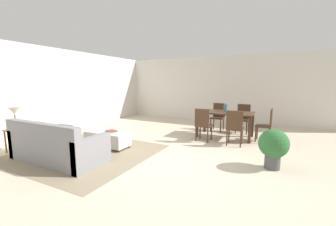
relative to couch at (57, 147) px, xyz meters
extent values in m
plane|color=beige|center=(2.19, 1.12, -0.29)|extent=(10.80, 10.80, 0.00)
cube|color=silver|center=(2.19, 6.12, 1.06)|extent=(9.00, 0.12, 2.70)
cube|color=silver|center=(-2.31, 1.62, 1.06)|extent=(0.12, 11.00, 2.70)
cube|color=gray|center=(0.14, 0.62, -0.29)|extent=(3.00, 2.80, 0.01)
cube|color=gray|center=(0.00, 0.05, -0.08)|extent=(2.09, 0.87, 0.42)
cube|color=gray|center=(0.00, -0.30, 0.35)|extent=(2.09, 0.16, 0.44)
cube|color=gray|center=(-0.97, 0.05, 0.02)|extent=(0.14, 0.87, 0.62)
cube|color=gray|center=(0.97, 0.05, 0.02)|extent=(0.14, 0.87, 0.62)
cube|color=silver|center=(-0.41, -0.03, 0.33)|extent=(0.40, 0.12, 0.40)
cube|color=silver|center=(0.41, -0.02, 0.33)|extent=(0.40, 0.14, 0.41)
cube|color=silver|center=(0.28, 1.20, -0.07)|extent=(1.13, 0.50, 0.34)
cylinder|color=#422B1C|center=(-0.23, 1.40, -0.26)|extent=(0.05, 0.05, 0.06)
cylinder|color=#422B1C|center=(0.80, 1.40, -0.26)|extent=(0.05, 0.05, 0.06)
cylinder|color=#422B1C|center=(-0.23, 1.00, -0.26)|extent=(0.05, 0.05, 0.06)
cylinder|color=#422B1C|center=(0.80, 1.00, -0.26)|extent=(0.05, 0.05, 0.06)
cube|color=brown|center=(-1.34, -0.04, 0.24)|extent=(0.40, 0.40, 0.03)
cylinder|color=brown|center=(-1.51, 0.13, -0.03)|extent=(0.04, 0.04, 0.52)
cylinder|color=brown|center=(-1.17, 0.13, -0.03)|extent=(0.04, 0.04, 0.52)
cylinder|color=brown|center=(-1.51, -0.21, -0.03)|extent=(0.04, 0.04, 0.52)
cylinder|color=brown|center=(-1.17, -0.21, -0.03)|extent=(0.04, 0.04, 0.52)
cylinder|color=brown|center=(-1.34, -0.04, 0.27)|extent=(0.16, 0.16, 0.02)
cylinder|color=brown|center=(-1.34, -0.04, 0.44)|extent=(0.02, 0.02, 0.32)
cone|color=beige|center=(-1.34, -0.04, 0.69)|extent=(0.26, 0.26, 0.18)
cube|color=#422B1C|center=(2.71, 3.56, 0.45)|extent=(1.60, 0.88, 0.04)
cube|color=#422B1C|center=(1.97, 3.95, 0.07)|extent=(0.07, 0.07, 0.72)
cube|color=#422B1C|center=(3.45, 3.95, 0.07)|extent=(0.07, 0.07, 0.72)
cube|color=#422B1C|center=(1.97, 3.18, 0.07)|extent=(0.07, 0.07, 0.72)
cube|color=#422B1C|center=(3.45, 3.18, 0.07)|extent=(0.07, 0.07, 0.72)
cube|color=#422B1C|center=(2.28, 2.88, 0.14)|extent=(0.41, 0.41, 0.04)
cube|color=#422B1C|center=(2.27, 2.70, 0.39)|extent=(0.40, 0.05, 0.47)
cylinder|color=#422B1C|center=(2.11, 3.05, -0.09)|extent=(0.04, 0.04, 0.41)
cylinder|color=#422B1C|center=(2.45, 3.04, -0.09)|extent=(0.04, 0.04, 0.41)
cylinder|color=#422B1C|center=(2.10, 2.71, -0.09)|extent=(0.04, 0.04, 0.41)
cylinder|color=#422B1C|center=(2.44, 2.70, -0.09)|extent=(0.04, 0.04, 0.41)
cube|color=#422B1C|center=(3.12, 2.86, 0.14)|extent=(0.42, 0.42, 0.04)
cube|color=#422B1C|center=(3.12, 2.68, 0.39)|extent=(0.40, 0.06, 0.47)
cylinder|color=#422B1C|center=(2.94, 3.02, -0.09)|extent=(0.04, 0.04, 0.41)
cylinder|color=#422B1C|center=(3.28, 3.04, -0.09)|extent=(0.04, 0.04, 0.41)
cylinder|color=#422B1C|center=(2.95, 2.68, -0.09)|extent=(0.04, 0.04, 0.41)
cylinder|color=#422B1C|center=(3.29, 2.70, -0.09)|extent=(0.04, 0.04, 0.41)
cube|color=#422B1C|center=(2.29, 4.32, 0.14)|extent=(0.42, 0.42, 0.04)
cube|color=#422B1C|center=(2.30, 4.50, 0.39)|extent=(0.40, 0.06, 0.47)
cylinder|color=#422B1C|center=(2.45, 4.14, -0.09)|extent=(0.04, 0.04, 0.41)
cylinder|color=#422B1C|center=(2.11, 4.16, -0.09)|extent=(0.04, 0.04, 0.41)
cylinder|color=#422B1C|center=(2.47, 4.48, -0.09)|extent=(0.04, 0.04, 0.41)
cylinder|color=#422B1C|center=(2.13, 4.50, -0.09)|extent=(0.04, 0.04, 0.41)
cube|color=#422B1C|center=(3.10, 4.32, 0.14)|extent=(0.42, 0.42, 0.04)
cube|color=#422B1C|center=(3.11, 4.50, 0.39)|extent=(0.40, 0.06, 0.47)
cylinder|color=#422B1C|center=(3.27, 4.14, -0.09)|extent=(0.04, 0.04, 0.41)
cylinder|color=#422B1C|center=(2.93, 4.16, -0.09)|extent=(0.04, 0.04, 0.41)
cylinder|color=#422B1C|center=(3.28, 4.48, -0.09)|extent=(0.04, 0.04, 0.41)
cylinder|color=#422B1C|center=(2.94, 4.50, -0.09)|extent=(0.04, 0.04, 0.41)
cube|color=#422B1C|center=(3.76, 3.58, 0.14)|extent=(0.42, 0.42, 0.04)
cube|color=#422B1C|center=(3.94, 3.57, 0.39)|extent=(0.06, 0.40, 0.47)
cylinder|color=#422B1C|center=(3.59, 3.42, -0.09)|extent=(0.04, 0.04, 0.41)
cylinder|color=#422B1C|center=(3.60, 3.76, -0.09)|extent=(0.04, 0.04, 0.41)
cylinder|color=#422B1C|center=(3.93, 3.40, -0.09)|extent=(0.04, 0.04, 0.41)
cylinder|color=#422B1C|center=(3.94, 3.74, -0.09)|extent=(0.04, 0.04, 0.41)
cylinder|color=slate|center=(2.70, 3.61, 0.58)|extent=(0.11, 0.11, 0.23)
cube|color=maroon|center=(0.37, 1.25, 0.12)|extent=(0.31, 0.27, 0.03)
cylinder|color=#4C4C51|center=(4.03, 1.59, -0.16)|extent=(0.28, 0.28, 0.26)
sphere|color=#2D6633|center=(4.03, 1.59, 0.20)|extent=(0.55, 0.55, 0.55)
camera|label=1|loc=(3.99, -2.73, 1.34)|focal=22.56mm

